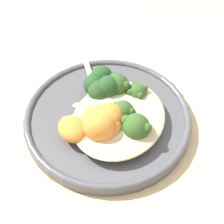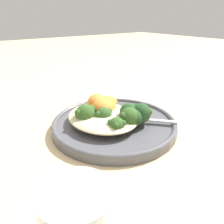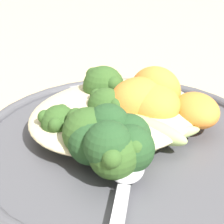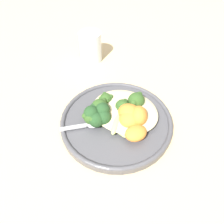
# 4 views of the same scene
# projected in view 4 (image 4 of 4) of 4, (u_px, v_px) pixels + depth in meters

# --- Properties ---
(ground_plane) EXTENTS (4.00, 4.00, 0.00)m
(ground_plane) POSITION_uv_depth(u_px,v_px,m) (117.00, 129.00, 0.53)
(ground_plane) COLOR #D6B784
(plate) EXTENTS (0.27, 0.27, 0.02)m
(plate) POSITION_uv_depth(u_px,v_px,m) (116.00, 121.00, 0.53)
(plate) COLOR #4C4C51
(plate) RESTS_ON ground_plane
(quinoa_mound) EXTENTS (0.17, 0.14, 0.02)m
(quinoa_mound) POSITION_uv_depth(u_px,v_px,m) (123.00, 110.00, 0.53)
(quinoa_mound) COLOR beige
(quinoa_mound) RESTS_ON plate
(broccoli_stalk_0) EXTENTS (0.04, 0.12, 0.04)m
(broccoli_stalk_0) POSITION_uv_depth(u_px,v_px,m) (133.00, 105.00, 0.53)
(broccoli_stalk_0) COLOR #ADC675
(broccoli_stalk_0) RESTS_ON plate
(broccoli_stalk_1) EXTENTS (0.05, 0.10, 0.03)m
(broccoli_stalk_1) POSITION_uv_depth(u_px,v_px,m) (121.00, 112.00, 0.52)
(broccoli_stalk_1) COLOR #ADC675
(broccoli_stalk_1) RESTS_ON plate
(broccoli_stalk_2) EXTENTS (0.10, 0.09, 0.03)m
(broccoli_stalk_2) POSITION_uv_depth(u_px,v_px,m) (108.00, 106.00, 0.53)
(broccoli_stalk_2) COLOR #ADC675
(broccoli_stalk_2) RESTS_ON plate
(broccoli_stalk_3) EXTENTS (0.11, 0.07, 0.04)m
(broccoli_stalk_3) POSITION_uv_depth(u_px,v_px,m) (103.00, 111.00, 0.52)
(broccoli_stalk_3) COLOR #ADC675
(broccoli_stalk_3) RESTS_ON plate
(broccoli_stalk_4) EXTENTS (0.10, 0.04, 0.04)m
(broccoli_stalk_4) POSITION_uv_depth(u_px,v_px,m) (95.00, 118.00, 0.50)
(broccoli_stalk_4) COLOR #ADC675
(broccoli_stalk_4) RESTS_ON plate
(sweet_potato_chunk_0) EXTENTS (0.06, 0.06, 0.03)m
(sweet_potato_chunk_0) POSITION_uv_depth(u_px,v_px,m) (136.00, 133.00, 0.48)
(sweet_potato_chunk_0) COLOR orange
(sweet_potato_chunk_0) RESTS_ON plate
(sweet_potato_chunk_1) EXTENTS (0.06, 0.06, 0.05)m
(sweet_potato_chunk_1) POSITION_uv_depth(u_px,v_px,m) (139.00, 116.00, 0.50)
(sweet_potato_chunk_1) COLOR orange
(sweet_potato_chunk_1) RESTS_ON plate
(sweet_potato_chunk_2) EXTENTS (0.06, 0.07, 0.04)m
(sweet_potato_chunk_2) POSITION_uv_depth(u_px,v_px,m) (132.00, 117.00, 0.50)
(sweet_potato_chunk_2) COLOR orange
(sweet_potato_chunk_2) RESTS_ON plate
(sweet_potato_chunk_3) EXTENTS (0.06, 0.05, 0.04)m
(sweet_potato_chunk_3) POSITION_uv_depth(u_px,v_px,m) (130.00, 113.00, 0.51)
(sweet_potato_chunk_3) COLOR orange
(sweet_potato_chunk_3) RESTS_ON plate
(kale_tuft) EXTENTS (0.06, 0.07, 0.04)m
(kale_tuft) POSITION_uv_depth(u_px,v_px,m) (98.00, 114.00, 0.51)
(kale_tuft) COLOR #234723
(kale_tuft) RESTS_ON plate
(spoon) EXTENTS (0.08, 0.08, 0.01)m
(spoon) POSITION_uv_depth(u_px,v_px,m) (90.00, 124.00, 0.51)
(spoon) COLOR silver
(spoon) RESTS_ON plate
(water_glass) EXTENTS (0.07, 0.07, 0.09)m
(water_glass) POSITION_uv_depth(u_px,v_px,m) (91.00, 47.00, 0.69)
(water_glass) COLOR silver
(water_glass) RESTS_ON ground_plane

